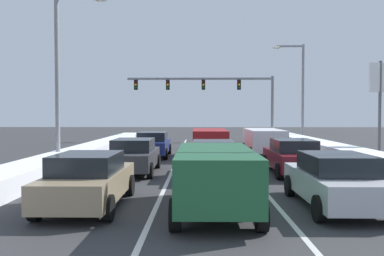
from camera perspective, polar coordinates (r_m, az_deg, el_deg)
The scene contains 17 objects.
ground_plane at distance 18.15m, azimuth 2.53°, elevation -6.23°, with size 120.00×120.00×0.00m, color #333335.
lane_stripe_between_right_lane_and_center_lane at distance 21.63m, azimuth 6.78°, elevation -4.89°, with size 0.14×37.47×0.01m, color silver.
lane_stripe_between_center_lane_and_left_lane at distance 21.55m, azimuth -2.28°, elevation -4.90°, with size 0.14×37.47×0.01m, color silver.
snow_bank_right_shoulder at distance 22.75m, azimuth 20.21°, elevation -3.52°, with size 1.66×37.47×0.91m, color white.
snow_bank_left_shoulder at distance 22.43m, azimuth -15.97°, elevation -3.81°, with size 1.82×37.47×0.71m, color white.
sedan_silver_right_lane_nearest at distance 11.88m, azimuth 19.68°, elevation -7.02°, with size 2.00×4.50×1.51m.
sedan_maroon_right_lane_second at distance 17.90m, azimuth 14.11°, elevation -3.94°, with size 2.00×4.50×1.51m.
suv_white_right_lane_third at distance 24.54m, azimuth 10.16°, elevation -1.71°, with size 2.16×4.90×1.67m.
suv_green_center_lane_nearest at distance 10.61m, azimuth 3.30°, elevation -6.61°, with size 2.16×4.90×1.67m.
sedan_black_center_lane_second at distance 16.55m, azimuth 2.99°, elevation -4.36°, with size 2.00×4.50×1.51m.
suv_red_center_lane_third at distance 23.71m, azimuth 2.53°, elevation -1.81°, with size 2.16×4.90×1.67m.
sedan_tan_left_lane_nearest at distance 11.65m, azimuth -14.51°, elevation -7.14°, with size 2.00×4.50×1.51m.
sedan_charcoal_left_lane_second at distance 17.84m, azimuth -8.26°, elevation -3.92°, with size 2.00×4.50×1.51m.
sedan_navy_left_lane_third at distance 24.41m, azimuth -5.58°, elevation -2.30°, with size 2.00×4.50×1.51m.
traffic_light_gantry at distance 38.49m, azimuth 3.59°, elevation 5.43°, with size 14.00×0.47×6.20m.
street_lamp_right_mid at distance 34.39m, azimuth 14.93°, elevation 5.90°, with size 2.66×0.36×8.32m.
street_lamp_left_mid at distance 21.15m, azimuth -17.74°, elevation 8.64°, with size 2.66×0.36×8.52m.
Camera 1 is at (-0.54, -4.33, 2.61)m, focal length 37.51 mm.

